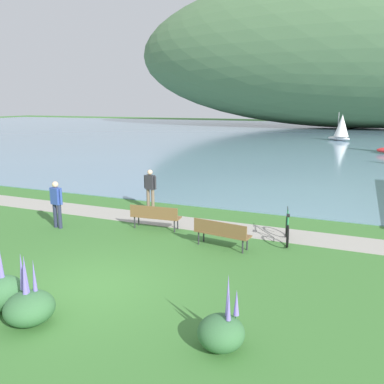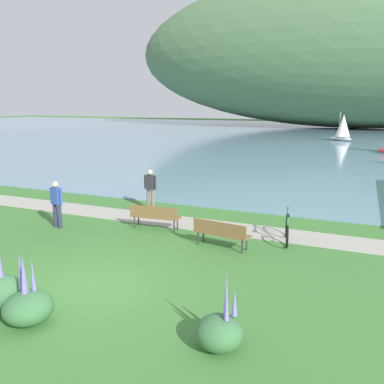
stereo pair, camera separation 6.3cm
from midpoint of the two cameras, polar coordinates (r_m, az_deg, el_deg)
ground_plane at (r=10.45m, az=-14.23°, el=-13.00°), size 200.00×200.00×0.00m
bay_water at (r=56.17m, az=16.78°, el=7.59°), size 180.00×80.00×0.04m
distant_hillside at (r=76.74m, az=22.71°, el=18.45°), size 81.09×28.00×26.81m
shoreline_path at (r=15.17m, az=-0.96°, el=-4.40°), size 60.00×1.50×0.01m
park_bench_near_camera at (r=12.53m, az=4.05°, el=-5.67°), size 1.85×0.74×0.88m
park_bench_further_along at (r=14.36m, az=-5.40°, el=-3.30°), size 1.83×0.63×0.88m
bicycle_leaning_near_bench at (r=13.43m, az=13.23°, el=-5.27°), size 0.39×1.75×1.01m
person_at_shoreline at (r=16.92m, az=-6.05°, el=0.72°), size 0.61×0.27×1.71m
person_on_the_grass at (r=15.16m, az=-18.80°, el=-1.29°), size 0.60×0.28×1.71m
echium_bush_closest_to_camera at (r=9.93m, az=-25.44°, el=-12.47°), size 0.91×0.91×1.60m
echium_bush_beside_closest at (r=9.16m, az=-22.28°, el=-14.76°), size 1.02×1.02×1.48m
echium_bush_mid_cluster at (r=7.79m, az=3.95°, el=-19.16°), size 0.88×0.88×1.46m
sailboat_nearest_to_shore at (r=50.38m, az=20.42°, el=8.60°), size 2.83×2.26×3.29m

